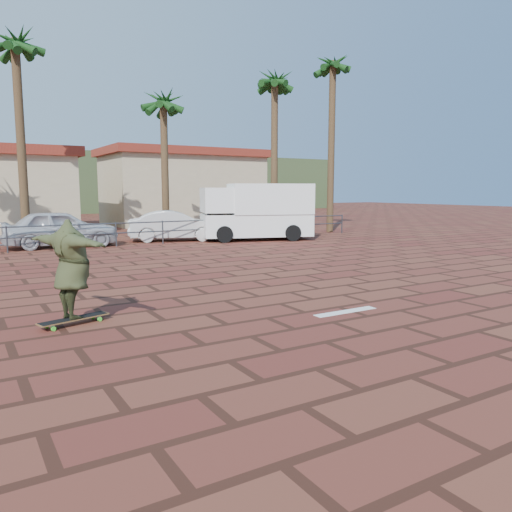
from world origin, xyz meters
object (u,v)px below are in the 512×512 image
at_px(longboard, 74,319).
at_px(skateboarder, 71,269).
at_px(car_silver, 61,228).
at_px(car_white, 175,226).
at_px(campervan, 257,210).

xyz_separation_m(longboard, skateboarder, (-0.00, 0.00, 0.88)).
distance_m(car_silver, car_white, 4.91).
relative_size(car_silver, car_white, 1.07).
height_order(longboard, skateboarder, skateboarder).
distance_m(campervan, car_white, 3.83).
height_order(longboard, car_white, car_white).
height_order(skateboarder, car_silver, skateboarder).
bearing_deg(longboard, skateboarder, 163.98).
relative_size(skateboarder, campervan, 0.39).
relative_size(longboard, car_silver, 0.28).
bearing_deg(skateboarder, car_white, -49.83).
bearing_deg(longboard, car_silver, 64.92).
bearing_deg(car_silver, car_white, -85.82).
distance_m(longboard, campervan, 15.13).
height_order(longboard, campervan, campervan).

